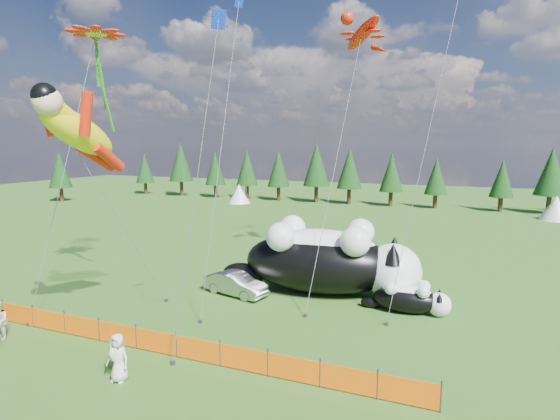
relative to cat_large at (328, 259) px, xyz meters
name	(u,v)px	position (x,y,z in m)	size (l,w,h in m)	color
ground	(196,325)	(-4.60, -6.74, -2.02)	(160.00, 160.00, 0.00)	#163A0A
safety_fence	(156,341)	(-4.60, -9.74, -1.52)	(22.06, 0.06, 1.10)	#262626
tree_line	(369,177)	(-4.60, 38.26, 1.98)	(90.00, 4.00, 8.00)	black
festival_tents	(451,203)	(6.40, 33.26, -0.62)	(50.00, 3.20, 2.80)	white
cat_large	(328,259)	(0.00, 0.00, 0.00)	(11.77, 4.89, 4.25)	black
cat_small	(410,298)	(4.71, -1.33, -1.25)	(4.50, 1.68, 1.63)	black
car	(236,284)	(-4.80, -2.20, -1.38)	(1.35, 3.87, 1.27)	#A2A2A6
spectator_e	(118,358)	(-4.51, -12.02, -1.12)	(0.88, 0.57, 1.80)	silver
superhero_kite	(78,132)	(-8.32, -9.45, 7.01)	(4.07, 7.11, 11.62)	yellow
gecko_kite	(363,33)	(0.49, 5.70, 13.56)	(5.58, 12.60, 18.18)	red
flower_kite	(96,36)	(-11.45, -4.87, 12.10)	(3.90, 6.86, 14.96)	red
diamond_kite_a	(237,21)	(-5.07, -1.16, 13.17)	(1.01, 6.16, 17.34)	#0E33D5
diamond_kite_c	(216,43)	(-1.70, -9.42, 10.06)	(2.26, 1.41, 13.53)	#0E33D5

